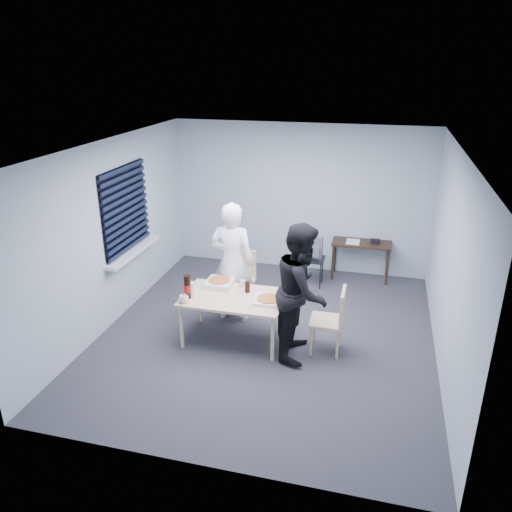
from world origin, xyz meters
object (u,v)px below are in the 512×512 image
(person_white, at_px, (232,262))
(stool, at_px, (314,264))
(backpack, at_px, (314,248))
(soda_bottle, at_px, (188,287))
(dining_table, at_px, (234,301))
(mug_b, at_px, (243,283))
(person_black, at_px, (302,291))
(side_table, at_px, (362,247))
(chair_far, at_px, (241,275))
(chair_right, at_px, (334,316))
(mug_a, at_px, (184,299))

(person_white, distance_m, stool, 1.81)
(backpack, height_order, soda_bottle, soda_bottle)
(dining_table, relative_size, person_white, 0.76)
(mug_b, height_order, soda_bottle, soda_bottle)
(person_black, relative_size, soda_bottle, 5.64)
(side_table, relative_size, soda_bottle, 3.17)
(person_black, xyz_separation_m, side_table, (0.61, 2.60, -0.30))
(person_white, relative_size, soda_bottle, 5.64)
(person_white, xyz_separation_m, person_black, (1.12, -0.68, 0.00))
(chair_far, height_order, side_table, chair_far)
(chair_right, relative_size, mug_a, 7.24)
(backpack, bearing_deg, chair_far, -155.94)
(chair_far, xyz_separation_m, side_table, (1.71, 1.52, 0.07))
(side_table, bearing_deg, mug_a, -126.47)
(mug_a, bearing_deg, dining_table, 29.66)
(chair_far, height_order, mug_b, chair_far)
(stool, height_order, mug_a, mug_a)
(side_table, height_order, soda_bottle, soda_bottle)
(chair_far, bearing_deg, person_white, -91.76)
(person_black, height_order, mug_a, person_black)
(side_table, distance_m, mug_b, 2.66)
(person_white, xyz_separation_m, stool, (0.98, 1.43, -0.50))
(chair_far, bearing_deg, dining_table, -79.48)
(dining_table, relative_size, backpack, 3.64)
(dining_table, distance_m, mug_b, 0.35)
(side_table, height_order, backpack, backpack)
(backpack, bearing_deg, side_table, 11.35)
(backpack, relative_size, mug_a, 3.01)
(stool, bearing_deg, soda_bottle, -121.57)
(dining_table, height_order, stool, dining_table)
(side_table, bearing_deg, backpack, -146.12)
(chair_far, distance_m, mug_b, 0.73)
(person_black, bearing_deg, backpack, 3.76)
(dining_table, height_order, mug_b, mug_b)
(chair_right, xyz_separation_m, side_table, (0.21, 2.47, 0.07))
(backpack, bearing_deg, soda_bottle, -144.24)
(chair_far, height_order, stool, chair_far)
(stool, xyz_separation_m, soda_bottle, (-1.36, -2.21, 0.43))
(backpack, distance_m, soda_bottle, 2.58)
(person_black, bearing_deg, stool, 3.74)
(person_black, xyz_separation_m, backpack, (-0.14, 2.10, -0.21))
(person_white, bearing_deg, person_black, 148.75)
(chair_right, height_order, soda_bottle, soda_bottle)
(dining_table, height_order, chair_far, chair_far)
(person_white, distance_m, person_black, 1.31)
(chair_far, xyz_separation_m, chair_right, (1.51, -0.95, 0.00))
(dining_table, bearing_deg, stool, 68.92)
(mug_a, bearing_deg, side_table, 53.53)
(person_black, height_order, mug_b, person_black)
(mug_b, bearing_deg, stool, 66.35)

